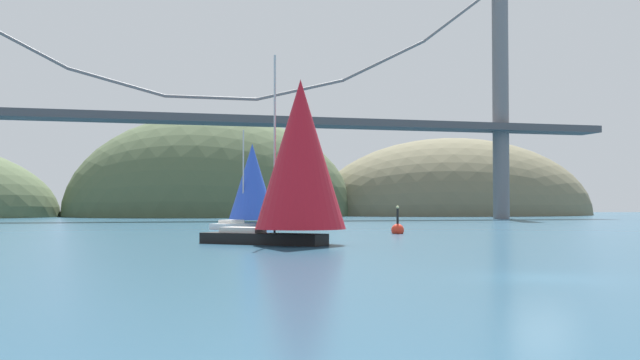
# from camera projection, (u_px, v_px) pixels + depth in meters

# --- Properties ---
(ground_plane) EXTENTS (360.00, 360.00, 0.00)m
(ground_plane) POSITION_uv_depth(u_px,v_px,m) (540.00, 278.00, 26.01)
(ground_plane) COLOR navy
(headland_right) EXTENTS (65.34, 44.00, 34.96)m
(headland_right) POSITION_uv_depth(u_px,v_px,m) (455.00, 215.00, 171.85)
(headland_right) COLOR #6B664C
(headland_right) RESTS_ON ground_plane
(headland_center) EXTENTS (60.20, 44.00, 42.57)m
(headland_center) POSITION_uv_depth(u_px,v_px,m) (212.00, 216.00, 157.67)
(headland_center) COLOR #4C5B3D
(headland_center) RESTS_ON ground_plane
(suspension_bridge) EXTENTS (135.94, 6.00, 41.08)m
(suspension_bridge) POSITION_uv_depth(u_px,v_px,m) (212.00, 107.00, 118.31)
(suspension_bridge) COLOR slate
(suspension_bridge) RESTS_ON ground_plane
(sailboat_crimson_sail) EXTENTS (9.76, 9.13, 11.94)m
(sailboat_crimson_sail) POSITION_uv_depth(u_px,v_px,m) (299.00, 158.00, 46.85)
(sailboat_crimson_sail) COLOR black
(sailboat_crimson_sail) RESTS_ON ground_plane
(sailboat_blue_spinnaker) EXTENTS (8.34, 8.19, 10.26)m
(sailboat_blue_spinnaker) POSITION_uv_depth(u_px,v_px,m) (251.00, 184.00, 79.71)
(sailboat_blue_spinnaker) COLOR white
(sailboat_blue_spinnaker) RESTS_ON ground_plane
(channel_buoy) EXTENTS (1.10, 1.10, 2.64)m
(channel_buoy) POSITION_uv_depth(u_px,v_px,m) (398.00, 229.00, 64.74)
(channel_buoy) COLOR red
(channel_buoy) RESTS_ON ground_plane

